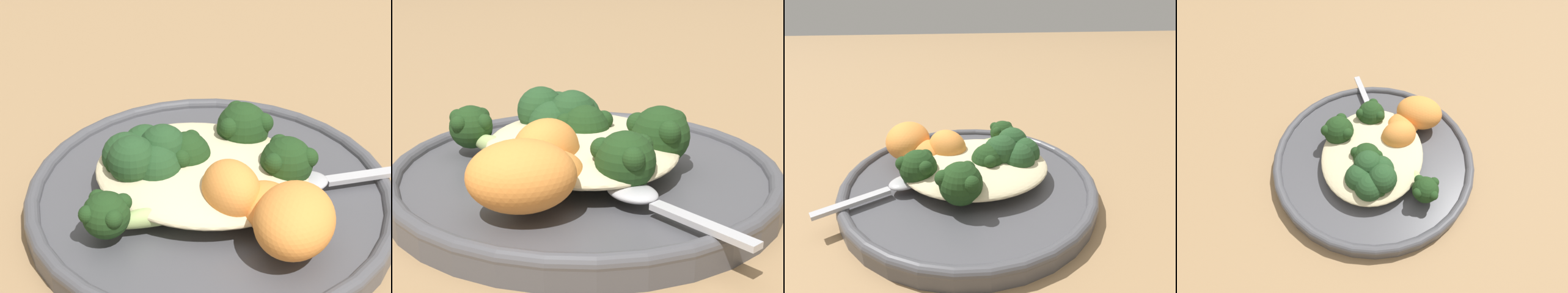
% 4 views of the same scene
% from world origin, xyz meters
% --- Properties ---
extents(ground_plane, '(4.00, 4.00, 0.00)m').
position_xyz_m(ground_plane, '(0.00, 0.00, 0.00)').
color(ground_plane, '#9E7A51').
extents(plate, '(0.28, 0.28, 0.02)m').
position_xyz_m(plate, '(-0.01, -0.00, 0.01)').
color(plate, '#4C4C51').
rests_on(plate, ground_plane).
extents(quinoa_mound, '(0.16, 0.14, 0.02)m').
position_xyz_m(quinoa_mound, '(-0.00, -0.00, 0.03)').
color(quinoa_mound, beige).
rests_on(quinoa_mound, plate).
extents(broccoli_stalk_0, '(0.09, 0.09, 0.04)m').
position_xyz_m(broccoli_stalk_0, '(-0.06, -0.01, 0.04)').
color(broccoli_stalk_0, '#ADC675').
rests_on(broccoli_stalk_0, plate).
extents(broccoli_stalk_1, '(0.05, 0.12, 0.04)m').
position_xyz_m(broccoli_stalk_1, '(-0.02, -0.04, 0.04)').
color(broccoli_stalk_1, '#ADC675').
rests_on(broccoli_stalk_1, plate).
extents(broccoli_stalk_2, '(0.06, 0.08, 0.04)m').
position_xyz_m(broccoli_stalk_2, '(0.01, 0.00, 0.04)').
color(broccoli_stalk_2, '#ADC675').
rests_on(broccoli_stalk_2, plate).
extents(broccoli_stalk_3, '(0.09, 0.04, 0.03)m').
position_xyz_m(broccoli_stalk_3, '(0.04, 0.02, 0.03)').
color(broccoli_stalk_3, '#ADC675').
rests_on(broccoli_stalk_3, plate).
extents(broccoli_stalk_4, '(0.09, 0.07, 0.03)m').
position_xyz_m(broccoli_stalk_4, '(0.04, 0.07, 0.04)').
color(broccoli_stalk_4, '#ADC675').
rests_on(broccoli_stalk_4, plate).
extents(sweet_potato_chunk_0, '(0.06, 0.07, 0.04)m').
position_xyz_m(sweet_potato_chunk_0, '(-0.08, 0.06, 0.04)').
color(sweet_potato_chunk_0, orange).
rests_on(sweet_potato_chunk_0, plate).
extents(sweet_potato_chunk_1, '(0.06, 0.06, 0.04)m').
position_xyz_m(sweet_potato_chunk_1, '(-0.03, 0.03, 0.04)').
color(sweet_potato_chunk_1, orange).
rests_on(sweet_potato_chunk_1, plate).
extents(sweet_potato_chunk_2, '(0.06, 0.06, 0.03)m').
position_xyz_m(sweet_potato_chunk_2, '(-0.06, 0.04, 0.04)').
color(sweet_potato_chunk_2, orange).
rests_on(sweet_potato_chunk_2, plate).
extents(kale_tuft, '(0.06, 0.07, 0.04)m').
position_xyz_m(kale_tuft, '(0.04, 0.01, 0.04)').
color(kale_tuft, '#234723').
rests_on(kale_tuft, plate).
extents(spoon, '(0.11, 0.07, 0.01)m').
position_xyz_m(spoon, '(-0.09, -0.02, 0.03)').
color(spoon, '#B7B7BC').
rests_on(spoon, plate).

